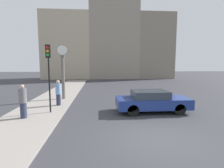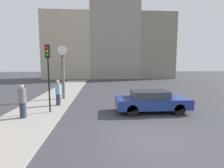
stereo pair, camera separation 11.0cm
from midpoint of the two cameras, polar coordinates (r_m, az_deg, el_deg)
The scene contains 8 objects.
ground_plane at distance 7.54m, azimuth 12.74°, elevation -17.02°, with size 120.00×120.00×0.00m, color #38383D.
sidewalk_corner at distance 18.34m, azimuth -16.30°, elevation -2.86°, with size 3.28×26.26×0.12m, color gray.
building_row at distance 36.43m, azimuth -0.98°, elevation 13.80°, with size 26.07×5.00×17.71m.
sedan_car at distance 11.20m, azimuth 12.56°, elevation -5.39°, with size 4.46×1.88×1.35m.
traffic_light_near at distance 10.87m, azimuth -20.28°, elevation 5.99°, with size 0.26×0.24×3.98m.
street_clock at distance 14.86m, azimuth -15.93°, elevation 4.02°, with size 0.86×0.34×4.41m.
pedestrian_grey_jacket at distance 10.48m, azimuth -27.33°, elevation -5.10°, with size 0.39×0.39×1.80m.
pedestrian_blue_stripe at distance 12.73m, azimuth -17.38°, elevation -2.72°, with size 0.36×0.36×1.76m.
Camera 1 is at (-2.17, -6.58, 3.01)m, focal length 28.00 mm.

